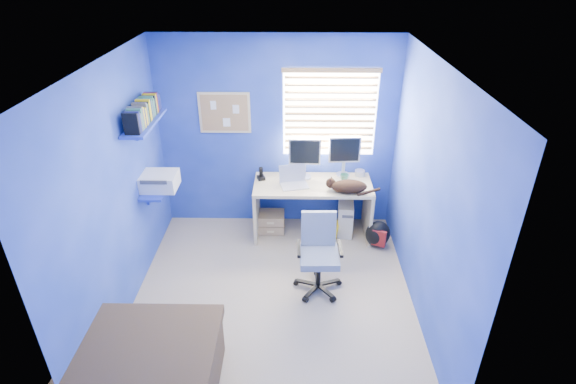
{
  "coord_description": "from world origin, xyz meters",
  "views": [
    {
      "loc": [
        0.22,
        -3.74,
        3.36
      ],
      "look_at": [
        0.15,
        0.65,
        0.95
      ],
      "focal_mm": 28.0,
      "sensor_mm": 36.0,
      "label": 1
    }
  ],
  "objects_px": {
    "cat": "(349,186)",
    "tower_pc": "(345,216)",
    "laptop": "(294,178)",
    "office_chair": "(318,263)",
    "desk": "(312,209)"
  },
  "relations": [
    {
      "from": "desk",
      "to": "tower_pc",
      "type": "bearing_deg",
      "value": 7.95
    },
    {
      "from": "tower_pc",
      "to": "cat",
      "type": "bearing_deg",
      "value": -88.46
    },
    {
      "from": "laptop",
      "to": "cat",
      "type": "distance_m",
      "value": 0.68
    },
    {
      "from": "cat",
      "to": "tower_pc",
      "type": "height_order",
      "value": "cat"
    },
    {
      "from": "tower_pc",
      "to": "desk",
      "type": "bearing_deg",
      "value": -167.29
    },
    {
      "from": "laptop",
      "to": "cat",
      "type": "xyz_separation_m",
      "value": [
        0.66,
        -0.15,
        -0.03
      ]
    },
    {
      "from": "desk",
      "to": "cat",
      "type": "bearing_deg",
      "value": -26.29
    },
    {
      "from": "laptop",
      "to": "desk",
      "type": "bearing_deg",
      "value": 2.07
    },
    {
      "from": "laptop",
      "to": "tower_pc",
      "type": "distance_m",
      "value": 0.93
    },
    {
      "from": "cat",
      "to": "office_chair",
      "type": "height_order",
      "value": "cat"
    },
    {
      "from": "office_chair",
      "to": "tower_pc",
      "type": "bearing_deg",
      "value": 70.24
    },
    {
      "from": "laptop",
      "to": "tower_pc",
      "type": "height_order",
      "value": "laptop"
    },
    {
      "from": "cat",
      "to": "office_chair",
      "type": "distance_m",
      "value": 1.06
    },
    {
      "from": "office_chair",
      "to": "laptop",
      "type": "bearing_deg",
      "value": 105.13
    },
    {
      "from": "laptop",
      "to": "office_chair",
      "type": "bearing_deg",
      "value": -88.19
    }
  ]
}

